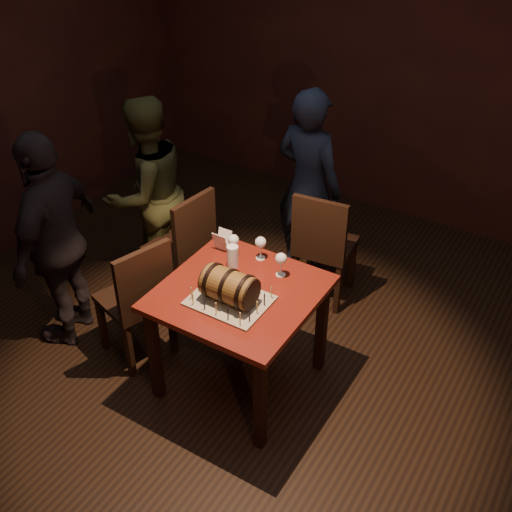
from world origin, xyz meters
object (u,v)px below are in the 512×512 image
(pub_table, at_px, (239,305))
(chair_back, at_px, (322,243))
(wine_glass_left, at_px, (233,241))
(chair_left_front, at_px, (139,296))
(wine_glass_right, at_px, (281,260))
(person_left_rear, at_px, (147,193))
(person_left_front, at_px, (57,241))
(pint_of_ale, at_px, (233,257))
(person_back, at_px, (308,186))
(wine_glass_mid, at_px, (261,243))
(barrel_cake, at_px, (229,286))
(chair_left_rear, at_px, (186,243))

(pub_table, bearing_deg, chair_back, 87.01)
(wine_glass_left, xyz_separation_m, chair_left_front, (-0.46, -0.43, -0.35))
(wine_glass_right, relative_size, person_left_rear, 0.11)
(chair_back, bearing_deg, person_left_front, -137.51)
(wine_glass_left, height_order, chair_left_front, chair_left_front)
(wine_glass_left, relative_size, person_left_front, 0.10)
(wine_glass_right, bearing_deg, pub_table, -117.17)
(pint_of_ale, bearing_deg, chair_back, 75.36)
(person_back, bearing_deg, wine_glass_mid, 108.05)
(pint_of_ale, relative_size, chair_back, 0.16)
(wine_glass_right, distance_m, person_back, 1.12)
(barrel_cake, xyz_separation_m, chair_back, (0.05, 1.13, -0.34))
(chair_back, height_order, chair_left_rear, same)
(wine_glass_left, bearing_deg, person_left_rear, 160.74)
(pub_table, relative_size, chair_left_front, 0.97)
(chair_back, bearing_deg, pint_of_ale, -104.64)
(wine_glass_mid, relative_size, wine_glass_right, 1.00)
(wine_glass_right, height_order, person_left_front, person_left_front)
(chair_back, height_order, person_left_rear, person_left_rear)
(pub_table, height_order, chair_left_rear, chair_left_rear)
(pub_table, xyz_separation_m, person_left_rear, (-1.22, 0.63, 0.10))
(wine_glass_right, distance_m, chair_back, 0.84)
(chair_left_rear, xyz_separation_m, chair_left_front, (0.11, -0.65, 0.00))
(wine_glass_left, relative_size, chair_left_rear, 0.17)
(pint_of_ale, distance_m, person_back, 1.14)
(wine_glass_left, xyz_separation_m, pint_of_ale, (0.06, -0.10, -0.05))
(wine_glass_mid, distance_m, person_left_front, 1.35)
(chair_back, bearing_deg, wine_glass_left, -110.39)
(pub_table, distance_m, wine_glass_mid, 0.42)
(pub_table, distance_m, chair_back, 1.03)
(barrel_cake, bearing_deg, chair_back, 87.68)
(wine_glass_mid, xyz_separation_m, person_back, (-0.17, 0.97, -0.10))
(barrel_cake, distance_m, person_back, 1.45)
(chair_back, relative_size, person_back, 0.61)
(wine_glass_left, distance_m, person_left_rear, 1.07)
(person_back, bearing_deg, wine_glass_left, 98.66)
(person_back, bearing_deg, wine_glass_right, 117.26)
(barrel_cake, relative_size, chair_back, 0.39)
(barrel_cake, xyz_separation_m, chair_left_rear, (-0.79, 0.61, -0.34))
(wine_glass_right, distance_m, chair_left_rear, 1.01)
(barrel_cake, bearing_deg, person_left_rear, 148.91)
(person_back, xyz_separation_m, person_left_rear, (-0.99, -0.69, -0.02))
(chair_left_rear, bearing_deg, wine_glass_mid, -12.05)
(wine_glass_right, xyz_separation_m, person_left_rear, (-1.36, 0.37, -0.12))
(chair_left_front, bearing_deg, chair_left_rear, 99.54)
(person_left_front, bearing_deg, pint_of_ale, 93.97)
(chair_back, xyz_separation_m, chair_left_rear, (-0.84, -0.52, 0.00))
(chair_left_rear, height_order, person_left_rear, person_left_rear)
(chair_left_front, bearing_deg, wine_glass_mid, 38.75)
(pint_of_ale, bearing_deg, wine_glass_right, 14.45)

